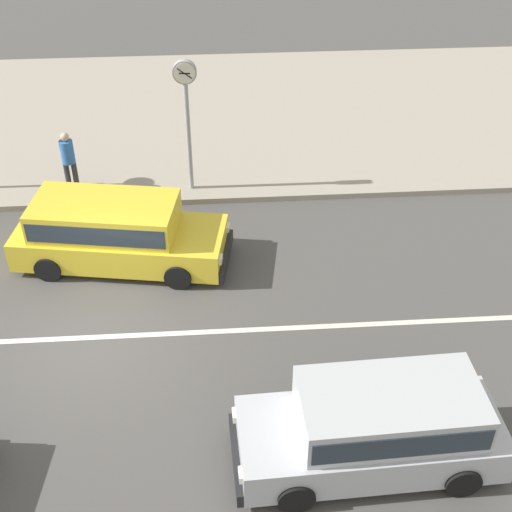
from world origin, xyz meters
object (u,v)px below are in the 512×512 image
at_px(minivan_silver_2, 378,425).
at_px(minivan_yellow_0, 114,230).
at_px(pedestrian_near_clock, 68,157).
at_px(street_clock, 186,98).

bearing_deg(minivan_silver_2, minivan_yellow_0, 129.18).
bearing_deg(minivan_silver_2, pedestrian_near_clock, 124.92).
bearing_deg(street_clock, pedestrian_near_clock, 178.03).
xyz_separation_m(street_clock, pedestrian_near_clock, (-3.09, 0.11, -1.57)).
xyz_separation_m(minivan_yellow_0, pedestrian_near_clock, (-1.39, 2.97, 0.27)).
xyz_separation_m(minivan_silver_2, street_clock, (-3.09, 8.74, 1.84)).
height_order(minivan_silver_2, street_clock, street_clock).
height_order(minivan_yellow_0, street_clock, street_clock).
relative_size(minivan_yellow_0, pedestrian_near_clock, 3.04).
xyz_separation_m(minivan_yellow_0, street_clock, (1.70, 2.86, 1.84)).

